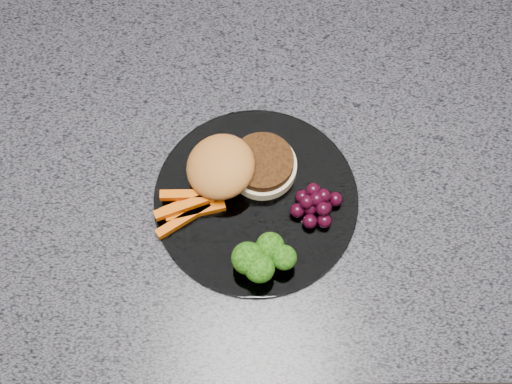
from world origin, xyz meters
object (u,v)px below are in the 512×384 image
island_cabinet (244,264)px  plate (256,199)px  burger (236,168)px  grape_bunch (316,204)px

island_cabinet → plate: 0.48m
plate → burger: (-0.03, 0.03, 0.02)m
island_cabinet → burger: burger is taller
burger → island_cabinet: bearing=67.3°
island_cabinet → grape_bunch: size_ratio=17.96×
plate → grape_bunch: bearing=-11.2°
plate → grape_bunch: size_ratio=3.89×
plate → island_cabinet: bearing=108.1°
plate → grape_bunch: grape_bunch is taller
island_cabinet → burger: 0.50m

